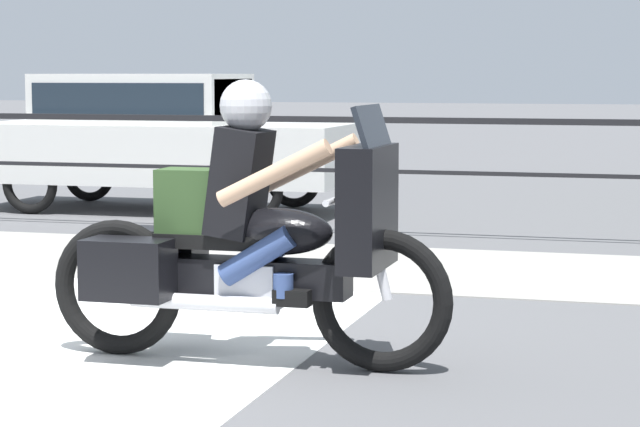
# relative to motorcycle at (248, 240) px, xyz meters

# --- Properties ---
(sidewalk_band) EXTENTS (44.00, 2.40, 0.01)m
(sidewalk_band) POSITION_rel_motorcycle_xyz_m (-1.79, 3.58, -0.69)
(sidewalk_band) COLOR #99968E
(sidewalk_band) RESTS_ON ground
(crosswalk_band) EXTENTS (3.42, 6.00, 0.01)m
(crosswalk_band) POSITION_rel_motorcycle_xyz_m (-1.42, -0.02, -0.69)
(crosswalk_band) COLOR silver
(crosswalk_band) RESTS_ON ground
(fence_railing) EXTENTS (36.00, 0.05, 1.19)m
(fence_railing) POSITION_rel_motorcycle_xyz_m (-1.79, 5.48, 0.24)
(fence_railing) COLOR black
(fence_railing) RESTS_ON ground
(motorcycle) EXTENTS (2.35, 0.76, 1.59)m
(motorcycle) POSITION_rel_motorcycle_xyz_m (0.00, 0.00, 0.00)
(motorcycle) COLOR black
(motorcycle) RESTS_ON ground
(parked_car) EXTENTS (4.39, 1.65, 1.61)m
(parked_car) POSITION_rel_motorcycle_xyz_m (-3.61, 7.12, 0.22)
(parked_car) COLOR silver
(parked_car) RESTS_ON ground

